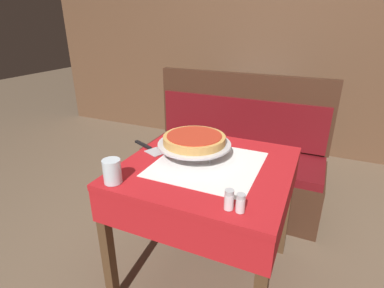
{
  "coord_description": "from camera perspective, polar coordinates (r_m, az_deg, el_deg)",
  "views": [
    {
      "loc": [
        0.49,
        -1.27,
        1.42
      ],
      "look_at": [
        -0.1,
        0.03,
        0.82
      ],
      "focal_mm": 28.0,
      "sensor_mm": 36.0,
      "label": 1
    }
  ],
  "objects": [
    {
      "name": "ground_plane",
      "position": [
        1.97,
        2.52,
        -23.36
      ],
      "size": [
        14.0,
        14.0,
        0.0
      ],
      "primitive_type": "plane",
      "color": "brown"
    },
    {
      "name": "condiment_caddy",
      "position": [
        3.0,
        9.54,
        10.03
      ],
      "size": [
        0.12,
        0.12,
        0.16
      ],
      "color": "black",
      "rests_on": "dining_table_rear"
    },
    {
      "name": "dining_table_rear",
      "position": [
        3.11,
        10.51,
        7.31
      ],
      "size": [
        0.72,
        0.72,
        0.73
      ],
      "color": "#194799",
      "rests_on": "ground_plane"
    },
    {
      "name": "pizza_pan_stand",
      "position": [
        1.58,
        0.44,
        -0.15
      ],
      "size": [
        0.39,
        0.39,
        0.07
      ],
      "color": "#ADADB2",
      "rests_on": "dining_table_front"
    },
    {
      "name": "booth_bench",
      "position": [
        2.48,
        7.56,
        -4.23
      ],
      "size": [
        1.41,
        0.52,
        1.02
      ],
      "color": "#3D2316",
      "rests_on": "ground_plane"
    },
    {
      "name": "pepper_shaker",
      "position": [
        1.16,
        9.22,
        -11.06
      ],
      "size": [
        0.04,
        0.04,
        0.08
      ],
      "color": "silver",
      "rests_on": "dining_table_front"
    },
    {
      "name": "back_wall_panel",
      "position": [
        3.45,
        16.94,
        18.25
      ],
      "size": [
        6.0,
        0.04,
        2.4
      ],
      "primitive_type": "cube",
      "color": "brown",
      "rests_on": "ground_plane"
    },
    {
      "name": "dining_table_front",
      "position": [
        1.58,
        2.91,
        -7.46
      ],
      "size": [
        0.83,
        0.83,
        0.74
      ],
      "color": "red",
      "rests_on": "ground_plane"
    },
    {
      "name": "deep_dish_pizza",
      "position": [
        1.57,
        0.45,
        0.93
      ],
      "size": [
        0.33,
        0.33,
        0.04
      ],
      "color": "tan",
      "rests_on": "pizza_pan_stand"
    },
    {
      "name": "pizza_server",
      "position": [
        1.71,
        -8.17,
        -0.78
      ],
      "size": [
        0.25,
        0.15,
        0.01
      ],
      "color": "#BCBCC1",
      "rests_on": "dining_table_front"
    },
    {
      "name": "salt_shaker",
      "position": [
        1.17,
        7.07,
        -10.48
      ],
      "size": [
        0.04,
        0.04,
        0.08
      ],
      "color": "silver",
      "rests_on": "dining_table_front"
    },
    {
      "name": "water_glass_near",
      "position": [
        1.38,
        -14.97,
        -5.04
      ],
      "size": [
        0.08,
        0.08,
        0.11
      ],
      "color": "silver",
      "rests_on": "dining_table_front"
    }
  ]
}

